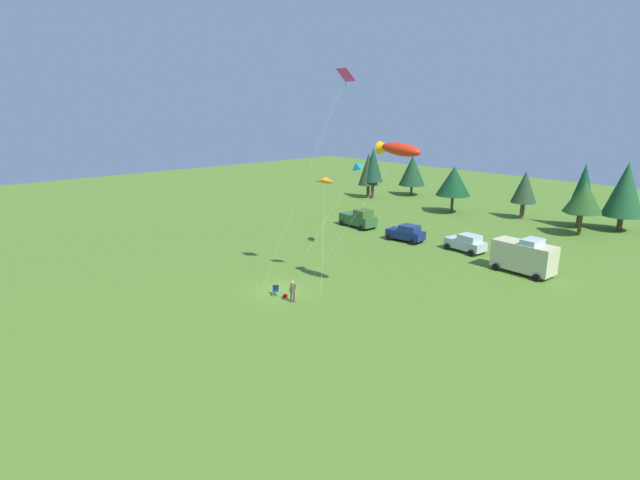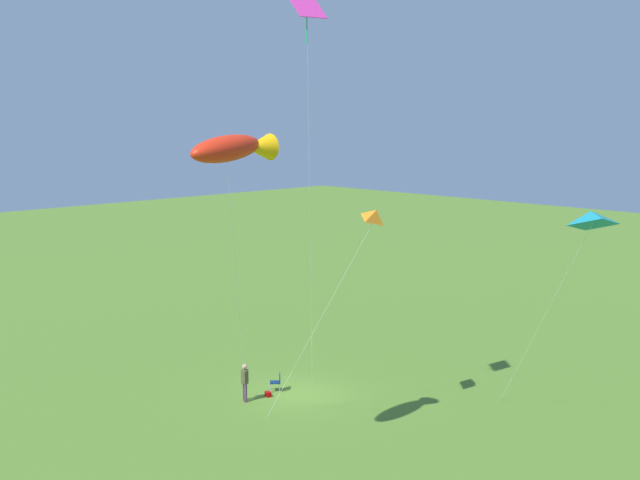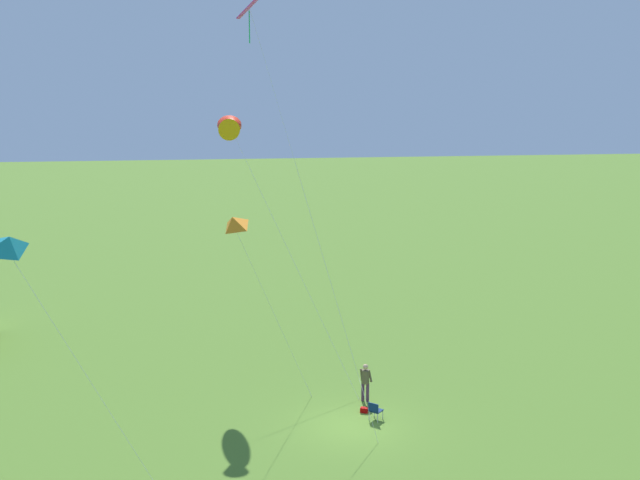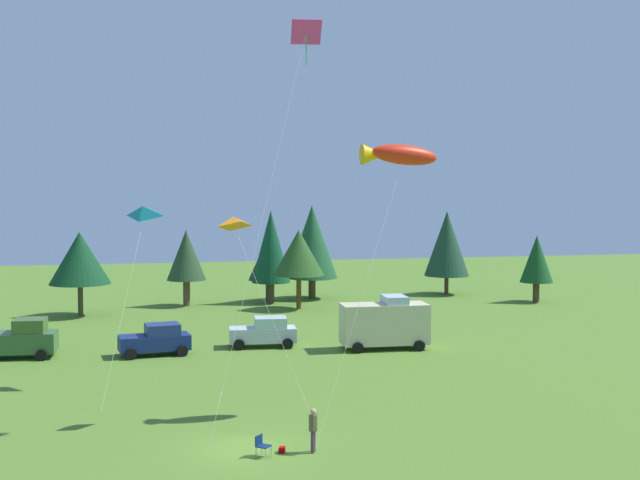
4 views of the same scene
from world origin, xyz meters
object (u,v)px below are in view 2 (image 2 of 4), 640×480
Objects in this scene: person_kite_flyer at (245,380)px; kite_diamond_rainbow at (307,18)px; kite_delta_teal at (590,218)px; kite_delta_orange at (376,216)px; folding_chair at (277,381)px; backpack_on_grass at (268,394)px; kite_large_fish at (234,148)px.

person_kite_flyer is 16.21m from kite_diamond_rainbow.
kite_delta_teal reaches higher than kite_delta_orange.
kite_delta_teal is at bearing 140.32° from person_kite_flyer.
kite_delta_teal is (-4.25, 13.29, 8.47)m from folding_chair.
kite_delta_orange reaches higher than backpack_on_grass.
kite_diamond_rainbow reaches higher than person_kite_flyer.
kite_delta_teal reaches higher than backpack_on_grass.
person_kite_flyer is at bearing 43.35° from folding_chair.
kite_large_fish is at bearing 79.83° from folding_chair.
person_kite_flyer is 0.10× the size of kite_diamond_rainbow.
person_kite_flyer is at bearing -64.47° from kite_delta_teal.
person_kite_flyer is at bearing -66.61° from kite_delta_orange.
kite_diamond_rainbow is at bearing 68.77° from backpack_on_grass.
kite_delta_orange is (-3.00, 0.96, -7.78)m from kite_diamond_rainbow.
kite_diamond_rainbow is (2.59, 4.82, 16.03)m from folding_chair.
folding_chair is at bearing -152.06° from person_kite_flyer.
person_kite_flyer is 0.14× the size of kite_large_fish.
kite_large_fish is (5.05, 5.76, 10.71)m from person_kite_flyer.
kite_large_fish is 8.07m from kite_delta_orange.
kite_diamond_rainbow is at bearing -17.76° from kite_delta_orange.
kite_delta_orange is at bearing -62.91° from kite_delta_teal.
kite_diamond_rainbow is at bearing 108.14° from person_kite_flyer.
kite_delta_orange is at bearing 138.18° from person_kite_flyer.
folding_chair is at bearing -85.94° from kite_delta_orange.
kite_delta_orange is (3.84, -7.51, -0.22)m from kite_delta_teal.
kite_delta_teal is (-5.10, 12.97, 8.85)m from backpack_on_grass.
folding_chair is at bearing -118.25° from kite_diamond_rainbow.
kite_large_fish is 1.35× the size of kite_delta_orange.
kite_delta_teal is (-6.29, 13.18, 7.94)m from person_kite_flyer.
backpack_on_grass is 17.10m from kite_diamond_rainbow.
kite_large_fish is (7.09, 5.87, 11.24)m from folding_chair.
kite_diamond_rainbow is at bearing -51.07° from kite_delta_teal.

